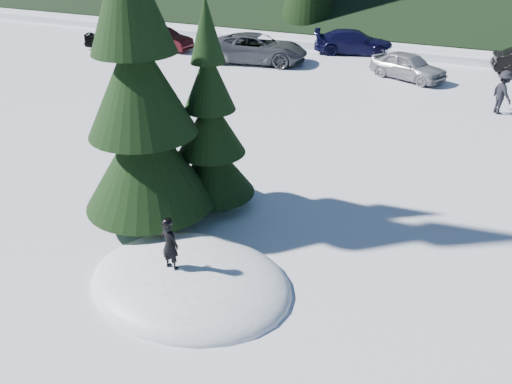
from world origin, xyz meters
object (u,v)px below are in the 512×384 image
at_px(spruce_tall, 140,96).
at_px(spruce_short, 211,132).
at_px(child_skier, 170,245).
at_px(car_0, 115,38).
at_px(car_4, 408,66).
at_px(car_2, 257,48).
at_px(car_1, 163,39).
at_px(car_3, 354,42).
at_px(adult_2, 503,93).

bearing_deg(spruce_tall, spruce_short, 54.46).
distance_m(child_skier, car_0, 23.68).
relative_size(spruce_tall, car_4, 2.28).
height_order(spruce_short, car_2, spruce_short).
xyz_separation_m(car_1, car_4, (14.48, -0.37, 0.02)).
bearing_deg(car_0, car_3, -94.69).
height_order(car_0, car_2, car_2).
xyz_separation_m(adult_2, car_3, (-8.07, 7.74, -0.19)).
bearing_deg(adult_2, car_2, 42.00).
bearing_deg(car_2, spruce_tall, -174.95).
bearing_deg(adult_2, car_0, 49.69).
bearing_deg(car_1, car_2, -90.80).
bearing_deg(spruce_tall, car_2, 105.75).
relative_size(spruce_tall, child_skier, 7.77).
xyz_separation_m(adult_2, car_2, (-12.32, 3.46, -0.10)).
relative_size(spruce_tall, adult_2, 5.00).
bearing_deg(car_3, car_0, 92.35).
bearing_deg(car_0, car_4, -112.24).
distance_m(spruce_short, car_1, 19.38).
bearing_deg(child_skier, car_2, -66.20).
height_order(spruce_tall, spruce_short, spruce_tall).
height_order(spruce_tall, car_1, spruce_tall).
distance_m(spruce_tall, car_2, 16.96).
distance_m(adult_2, car_2, 12.80).
xyz_separation_m(child_skier, adult_2, (5.86, 14.67, -0.17)).
bearing_deg(car_3, car_4, -154.66).
height_order(child_skier, car_2, child_skier).
bearing_deg(car_3, spruce_tall, 163.96).
height_order(spruce_short, car_3, spruce_short).
relative_size(spruce_short, car_0, 1.50).
height_order(car_1, car_4, car_4).
bearing_deg(spruce_tall, child_skier, -46.28).
xyz_separation_m(car_3, car_4, (3.82, -4.21, -0.02)).
distance_m(spruce_tall, car_4, 16.80).
distance_m(car_2, car_4, 8.07).
distance_m(car_2, car_3, 6.04).
distance_m(child_skier, adult_2, 15.80).
relative_size(car_0, car_3, 0.78).
distance_m(adult_2, car_3, 11.19).
bearing_deg(car_3, child_skier, 168.73).
xyz_separation_m(spruce_tall, adult_2, (7.77, 12.68, -2.46)).
bearing_deg(spruce_short, car_2, 110.65).
distance_m(car_0, car_2, 9.28).
height_order(spruce_short, car_4, spruce_short).
bearing_deg(car_1, spruce_short, -138.54).
relative_size(child_skier, car_3, 0.24).
xyz_separation_m(car_1, car_2, (6.41, -0.45, 0.14)).
xyz_separation_m(spruce_short, car_1, (-11.96, 15.18, -1.48)).
distance_m(spruce_tall, car_3, 20.59).
relative_size(car_1, car_4, 1.00).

